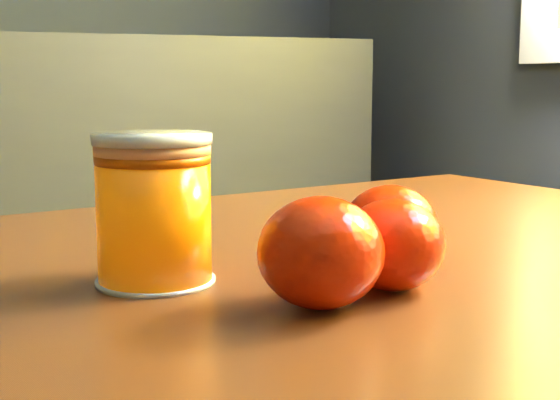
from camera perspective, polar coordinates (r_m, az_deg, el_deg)
name	(u,v)px	position (r m, az deg, el deg)	size (l,w,h in m)	color
table	(302,400)	(0.53, 1.61, -14.45)	(1.03, 0.81, 0.69)	#5D2F17
juice_glass	(154,210)	(0.47, -9.20, -0.73)	(0.07, 0.07, 0.09)	#FF6E05
orange_front	(390,227)	(0.51, 8.06, -1.96)	(0.06, 0.06, 0.05)	red
orange_back	(321,252)	(0.42, 2.99, -3.85)	(0.07, 0.07, 0.06)	red
orange_extra	(393,245)	(0.46, 8.26, -3.26)	(0.06, 0.06, 0.05)	red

